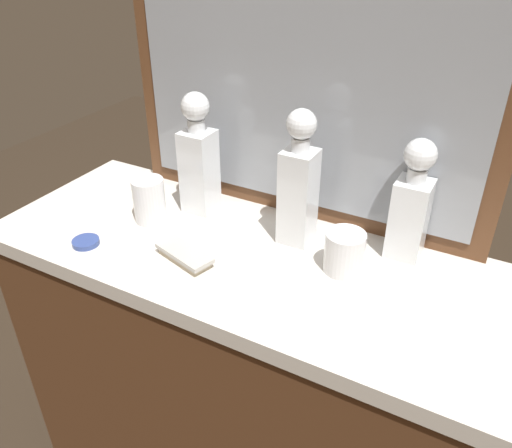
{
  "coord_description": "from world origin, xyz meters",
  "views": [
    {
      "loc": [
        0.44,
        -0.81,
        1.56
      ],
      "look_at": [
        0.0,
        0.0,
        1.0
      ],
      "focal_mm": 36.09,
      "sensor_mm": 36.0,
      "label": 1
    }
  ],
  "objects_px": {
    "silver_brush_center": "(185,255)",
    "crystal_tumbler_right": "(344,254)",
    "crystal_tumbler_far_left": "(149,202)",
    "porcelain_dish": "(86,242)",
    "crystal_decanter_front": "(199,165)",
    "crystal_decanter_rear": "(298,190)",
    "crystal_decanter_right": "(410,211)"
  },
  "relations": [
    {
      "from": "crystal_decanter_right",
      "to": "porcelain_dish",
      "type": "xyz_separation_m",
      "value": [
        -0.64,
        -0.31,
        -0.1
      ]
    },
    {
      "from": "crystal_tumbler_far_left",
      "to": "silver_brush_center",
      "type": "bearing_deg",
      "value": -30.44
    },
    {
      "from": "crystal_decanter_front",
      "to": "porcelain_dish",
      "type": "relative_size",
      "value": 4.93
    },
    {
      "from": "crystal_tumbler_right",
      "to": "porcelain_dish",
      "type": "bearing_deg",
      "value": -160.99
    },
    {
      "from": "crystal_decanter_right",
      "to": "porcelain_dish",
      "type": "height_order",
      "value": "crystal_decanter_right"
    },
    {
      "from": "silver_brush_center",
      "to": "crystal_tumbler_right",
      "type": "bearing_deg",
      "value": 22.86
    },
    {
      "from": "crystal_decanter_front",
      "to": "crystal_tumbler_far_left",
      "type": "distance_m",
      "value": 0.15
    },
    {
      "from": "crystal_tumbler_right",
      "to": "silver_brush_center",
      "type": "bearing_deg",
      "value": -157.14
    },
    {
      "from": "porcelain_dish",
      "to": "crystal_tumbler_far_left",
      "type": "bearing_deg",
      "value": 68.32
    },
    {
      "from": "crystal_tumbler_right",
      "to": "silver_brush_center",
      "type": "distance_m",
      "value": 0.34
    },
    {
      "from": "crystal_decanter_right",
      "to": "silver_brush_center",
      "type": "bearing_deg",
      "value": -148.23
    },
    {
      "from": "crystal_decanter_front",
      "to": "crystal_decanter_rear",
      "type": "xyz_separation_m",
      "value": [
        0.27,
        -0.02,
        0.01
      ]
    },
    {
      "from": "porcelain_dish",
      "to": "crystal_tumbler_right",
      "type": "bearing_deg",
      "value": 19.01
    },
    {
      "from": "crystal_decanter_front",
      "to": "crystal_tumbler_right",
      "type": "relative_size",
      "value": 3.36
    },
    {
      "from": "crystal_decanter_rear",
      "to": "crystal_tumbler_right",
      "type": "xyz_separation_m",
      "value": [
        0.14,
        -0.06,
        -0.09
      ]
    },
    {
      "from": "crystal_tumbler_right",
      "to": "crystal_tumbler_far_left",
      "type": "bearing_deg",
      "value": -176.33
    },
    {
      "from": "crystal_decanter_right",
      "to": "crystal_tumbler_right",
      "type": "xyz_separation_m",
      "value": [
        -0.1,
        -0.12,
        -0.07
      ]
    },
    {
      "from": "crystal_decanter_rear",
      "to": "porcelain_dish",
      "type": "distance_m",
      "value": 0.49
    },
    {
      "from": "crystal_tumbler_far_left",
      "to": "crystal_decanter_rear",
      "type": "bearing_deg",
      "value": 14.59
    },
    {
      "from": "crystal_decanter_rear",
      "to": "silver_brush_center",
      "type": "relative_size",
      "value": 2.1
    },
    {
      "from": "crystal_decanter_rear",
      "to": "crystal_decanter_front",
      "type": "bearing_deg",
      "value": 176.81
    },
    {
      "from": "crystal_decanter_right",
      "to": "crystal_tumbler_far_left",
      "type": "bearing_deg",
      "value": -165.29
    },
    {
      "from": "crystal_decanter_right",
      "to": "crystal_decanter_front",
      "type": "bearing_deg",
      "value": -174.73
    },
    {
      "from": "crystal_tumbler_right",
      "to": "porcelain_dish",
      "type": "distance_m",
      "value": 0.58
    },
    {
      "from": "crystal_decanter_front",
      "to": "crystal_decanter_right",
      "type": "height_order",
      "value": "crystal_decanter_front"
    },
    {
      "from": "crystal_decanter_right",
      "to": "crystal_tumbler_right",
      "type": "distance_m",
      "value": 0.17
    },
    {
      "from": "silver_brush_center",
      "to": "porcelain_dish",
      "type": "height_order",
      "value": "silver_brush_center"
    },
    {
      "from": "crystal_decanter_rear",
      "to": "silver_brush_center",
      "type": "bearing_deg",
      "value": -132.71
    },
    {
      "from": "crystal_decanter_rear",
      "to": "crystal_tumbler_right",
      "type": "distance_m",
      "value": 0.17
    },
    {
      "from": "crystal_tumbler_right",
      "to": "silver_brush_center",
      "type": "xyz_separation_m",
      "value": [
        -0.31,
        -0.13,
        -0.03
      ]
    },
    {
      "from": "crystal_decanter_front",
      "to": "porcelain_dish",
      "type": "distance_m",
      "value": 0.32
    },
    {
      "from": "crystal_decanter_front",
      "to": "silver_brush_center",
      "type": "height_order",
      "value": "crystal_decanter_front"
    }
  ]
}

